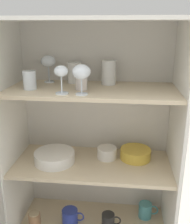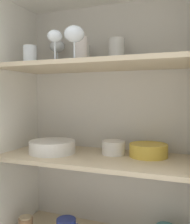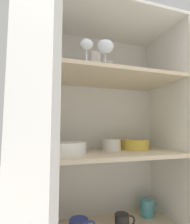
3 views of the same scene
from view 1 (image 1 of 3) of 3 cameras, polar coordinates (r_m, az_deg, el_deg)
The scene contains 21 objects.
cupboard_back_panel at distance 1.73m, azimuth 0.21°, elevation -6.88°, with size 0.93×0.02×1.51m, color silver.
cupboard_side_left at distance 1.66m, azimuth -16.77°, elevation -8.90°, with size 0.02×0.43×1.51m, color white.
cupboard_side_right at distance 1.56m, azimuth 16.61°, elevation -10.63°, with size 0.02×0.43×1.51m, color white.
cupboard_top_panel at distance 1.36m, azimuth -0.75°, elevation 19.62°, with size 0.93×0.43×0.02m, color white.
shelf_board_lower at distance 1.81m, azimuth -0.57°, elevation -23.10°, with size 0.90×0.40×0.02m, color beige.
shelf_board_middle at distance 1.56m, azimuth -0.63°, elevation -11.26°, with size 0.90×0.40×0.02m, color beige.
shelf_board_upper at distance 1.39m, azimuth -0.69°, elevation 4.77°, with size 0.90×0.40×0.02m, color beige.
tumbler_glass_0 at distance 1.48m, azimuth 2.99°, elevation 8.57°, with size 0.08×0.08×0.13m.
tumbler_glass_1 at distance 1.53m, azimuth -4.47°, elevation 8.53°, with size 0.08×0.08×0.12m.
tumbler_glass_2 at distance 1.36m, azimuth -3.02°, elevation 7.40°, with size 0.06×0.06×0.12m.
tumbler_glass_3 at distance 1.41m, azimuth -14.04°, elevation 6.76°, with size 0.07×0.07×0.10m.
wine_glass_0 at distance 1.27m, azimuth -7.38°, elevation 8.37°, with size 0.07×0.07×0.14m.
wine_glass_1 at distance 1.55m, azimuth -10.14°, elevation 10.64°, with size 0.08×0.08×0.16m.
wine_glass_2 at distance 1.24m, azimuth -2.99°, elevation 8.55°, with size 0.09×0.09×0.15m.
plate_stack_white at distance 1.56m, azimuth -8.80°, elevation -9.64°, with size 0.23×0.23×0.06m.
mixing_bowl_large at distance 1.60m, azimuth 8.81°, elevation -8.88°, with size 0.18×0.18×0.06m.
serving_bowl_small at distance 1.59m, azimuth 2.60°, elevation -8.75°, with size 0.12×0.12×0.07m.
coffee_mug_primary at distance 1.74m, azimuth 2.96°, elevation -22.53°, with size 0.12×0.08×0.09m.
coffee_mug_extra_1 at distance 1.77m, azimuth -5.40°, elevation -21.74°, with size 0.14×0.10×0.10m.
coffee_mug_extra_2 at distance 1.84m, azimuth 10.94°, elevation -20.25°, with size 0.13×0.08×0.10m.
storage_jar at distance 1.80m, azimuth -13.03°, elevation -21.73°, with size 0.07×0.07×0.09m.
Camera 1 is at (0.17, -1.15, 1.49)m, focal length 42.00 mm.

